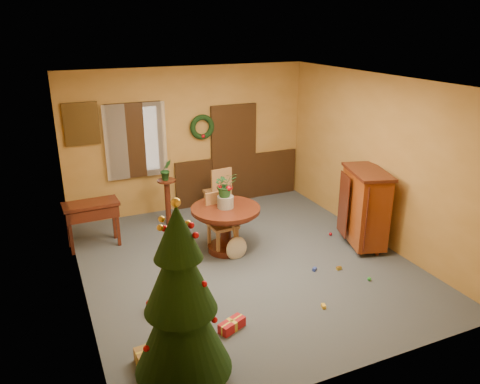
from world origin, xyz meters
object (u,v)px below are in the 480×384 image
chair_near (221,220)px  sideboard (365,206)px  christmas_tree (181,301)px  writing_desk (92,213)px  dining_table (226,221)px

chair_near → sideboard: 2.48m
chair_near → sideboard: (2.32, -0.86, 0.19)m
christmas_tree → writing_desk: bearing=96.6°
sideboard → christmas_tree: bearing=-153.4°
dining_table → sideboard: 2.40m
chair_near → christmas_tree: size_ratio=0.47×
christmas_tree → chair_near: bearing=61.1°
christmas_tree → sideboard: (3.86, 1.93, -0.29)m
chair_near → writing_desk: size_ratio=1.08×
chair_near → sideboard: bearing=-20.5°
christmas_tree → writing_desk: (-0.44, 3.78, -0.40)m
dining_table → christmas_tree: (-1.59, -2.69, 0.46)m
dining_table → writing_desk: (-2.03, 1.09, 0.06)m
christmas_tree → dining_table: bearing=59.4°
sideboard → writing_desk: bearing=156.8°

